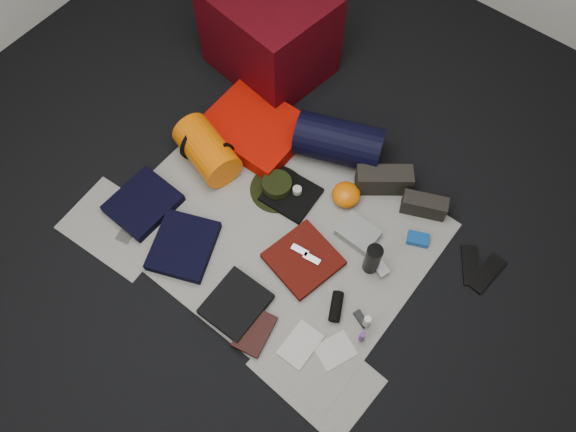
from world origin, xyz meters
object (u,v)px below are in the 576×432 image
Objects in this scene: navy_duffel at (339,141)px; paperback_book at (255,332)px; sleeping_pad at (255,128)px; stuff_sack at (207,150)px; water_bottle at (373,259)px; red_cabinet at (270,32)px; compact_camera at (380,268)px.

navy_duffel is 2.15× the size of paperback_book.
stuff_sack reaches higher than sleeping_pad.
water_bottle is (1.04, -0.29, 0.06)m from sleeping_pad.
red_cabinet is 0.60m from sleeping_pad.
water_bottle reaches higher than sleeping_pad.
water_bottle is (1.31, -0.78, -0.17)m from red_cabinet.
sleeping_pad is 2.46× the size of paperback_book.
water_bottle reaches higher than paperback_book.
water_bottle is at bearing -136.50° from compact_camera.
water_bottle is (0.56, -0.48, -0.02)m from navy_duffel.
navy_duffel is 0.74m from water_bottle.
stuff_sack is at bearing -178.32° from water_bottle.
navy_duffel reaches higher than stuff_sack.
navy_duffel is at bearing 139.80° from water_bottle.
red_cabinet is at bearing 149.40° from water_bottle.
red_cabinet reaches higher than navy_duffel.
water_bottle is at bearing 56.50° from paperback_book.
water_bottle is (1.12, 0.03, -0.01)m from stuff_sack.
paperback_book is at bearing -111.28° from water_bottle.
sleeping_pad is at bearing -53.23° from red_cabinet.
paperback_book is at bearing -50.50° from sleeping_pad.
navy_duffel is 2.29× the size of water_bottle.
stuff_sack is 0.76m from navy_duffel.
navy_duffel is (0.75, -0.30, -0.15)m from red_cabinet.
navy_duffel reaches higher than water_bottle.
red_cabinet is 1.39× the size of navy_duffel.
water_bottle is at bearing -23.23° from red_cabinet.
red_cabinet reaches higher than water_bottle.
red_cabinet reaches higher than paperback_book.
red_cabinet is 6.86× the size of compact_camera.
red_cabinet is at bearing 103.14° from stuff_sack.
compact_camera is at bearing 21.21° from water_bottle.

